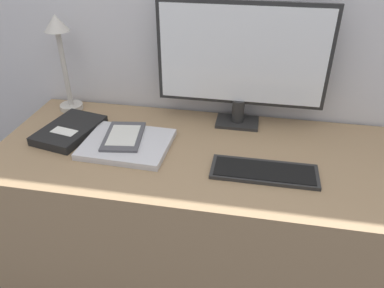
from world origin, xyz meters
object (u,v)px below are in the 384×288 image
at_px(monitor, 242,60).
at_px(ereader, 124,136).
at_px(notebook, 70,130).
at_px(desk_lamp, 61,49).
at_px(keyboard, 264,172).
at_px(laptop, 127,144).

xyz_separation_m(monitor, ereader, (-0.38, -0.22, -0.23)).
xyz_separation_m(ereader, notebook, (-0.22, 0.02, -0.01)).
xyz_separation_m(monitor, notebook, (-0.60, -0.20, -0.24)).
bearing_deg(ereader, monitor, 29.65).
height_order(ereader, desk_lamp, desk_lamp).
relative_size(keyboard, notebook, 1.20).
xyz_separation_m(keyboard, laptop, (-0.47, 0.07, 0.00)).
bearing_deg(ereader, notebook, 173.79).
bearing_deg(desk_lamp, ereader, -35.60).
height_order(desk_lamp, notebook, desk_lamp).
bearing_deg(laptop, monitor, 33.60).
xyz_separation_m(laptop, desk_lamp, (-0.33, 0.24, 0.24)).
distance_m(keyboard, desk_lamp, 0.89).
bearing_deg(notebook, desk_lamp, 114.20).
xyz_separation_m(keyboard, notebook, (-0.71, 0.12, 0.01)).
distance_m(monitor, ereader, 0.50).
relative_size(monitor, keyboard, 1.83).
xyz_separation_m(monitor, keyboard, (0.11, -0.31, -0.25)).
height_order(laptop, desk_lamp, desk_lamp).
xyz_separation_m(keyboard, ereader, (-0.49, 0.10, 0.02)).
bearing_deg(desk_lamp, notebook, -65.80).
height_order(monitor, notebook, monitor).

